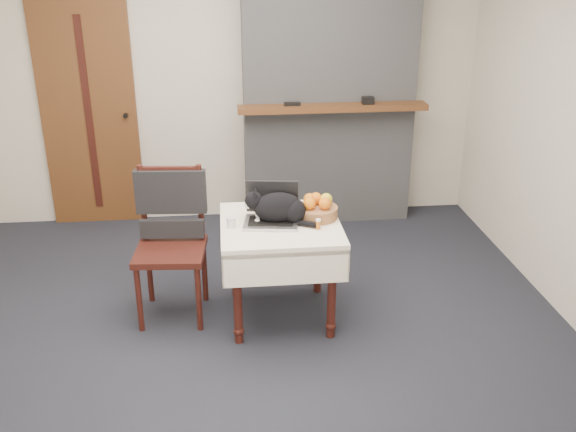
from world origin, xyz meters
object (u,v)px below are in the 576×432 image
object	(u,v)px
door	(89,115)
fruit_basket	(317,209)
pill_bottle	(318,224)
side_table	(280,238)
cat	(280,208)
chair	(171,222)
cream_jar	(231,222)
laptop	(271,212)

from	to	relation	value
door	fruit_basket	size ratio (longest dim) A/B	7.26
door	fruit_basket	bearing A→B (deg)	-45.31
door	pill_bottle	world-z (taller)	door
pill_bottle	fruit_basket	xyz separation A→B (m)	(0.02, 0.19, 0.03)
side_table	cat	bearing A→B (deg)	110.14
chair	side_table	bearing A→B (deg)	-9.97
cream_jar	fruit_basket	size ratio (longest dim) A/B	0.25
door	fruit_basket	xyz separation A→B (m)	(1.76, -1.78, -0.24)
cream_jar	fruit_basket	bearing A→B (deg)	10.27
door	cat	world-z (taller)	door
door	side_table	world-z (taller)	door
side_table	fruit_basket	world-z (taller)	fruit_basket
laptop	cat	xyz separation A→B (m)	(0.05, -0.03, 0.04)
cream_jar	chair	xyz separation A→B (m)	(-0.40, 0.23, -0.08)
laptop	cat	distance (m)	0.07
cat	chair	bearing A→B (deg)	174.20
laptop	cat	size ratio (longest dim) A/B	0.83
cat	cream_jar	world-z (taller)	cat
door	laptop	xyz separation A→B (m)	(1.45, -1.81, -0.24)
side_table	laptop	size ratio (longest dim) A/B	2.03
side_table	chair	distance (m)	0.75
cat	chair	size ratio (longest dim) A/B	0.45
pill_bottle	fruit_basket	distance (m)	0.19
cat	pill_bottle	world-z (taller)	cat
cream_jar	pill_bottle	world-z (taller)	cream_jar
side_table	cream_jar	distance (m)	0.36
fruit_basket	side_table	bearing A→B (deg)	-166.17
laptop	door	bearing A→B (deg)	136.89
laptop	chair	xyz separation A→B (m)	(-0.67, 0.15, -0.11)
laptop	fruit_basket	distance (m)	0.31
door	side_table	distance (m)	2.42
laptop	cream_jar	bearing A→B (deg)	-155.80
door	chair	world-z (taller)	door
side_table	cream_jar	xyz separation A→B (m)	(-0.32, -0.04, 0.15)
door	pill_bottle	distance (m)	2.64
cat	fruit_basket	world-z (taller)	cat
laptop	cream_jar	xyz separation A→B (m)	(-0.27, -0.08, -0.03)
laptop	cat	world-z (taller)	laptop
side_table	fruit_basket	xyz separation A→B (m)	(0.25, 0.06, 0.18)
cat	pill_bottle	bearing A→B (deg)	-21.86
cat	pill_bottle	distance (m)	0.28
side_table	cat	size ratio (longest dim) A/B	1.68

